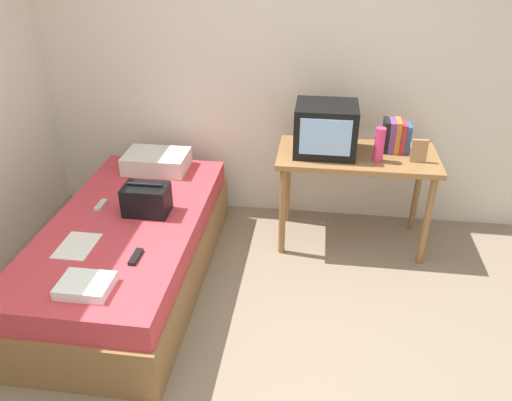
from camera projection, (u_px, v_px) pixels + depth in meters
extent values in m
plane|color=#84705B|center=(244.00, 385.00, 2.77)|extent=(8.00, 8.00, 0.00)
cube|color=beige|center=(282.00, 61.00, 3.86)|extent=(5.20, 0.10, 2.60)
cube|color=olive|center=(131.00, 260.00, 3.50)|extent=(1.00, 2.00, 0.34)
cube|color=#C63842|center=(127.00, 229.00, 3.37)|extent=(0.97, 1.94, 0.17)
cube|color=olive|center=(357.00, 155.00, 3.67)|extent=(1.16, 0.60, 0.04)
cylinder|color=olive|center=(282.00, 212.00, 3.70)|extent=(0.05, 0.05, 0.72)
cylinder|color=olive|center=(427.00, 221.00, 3.58)|extent=(0.05, 0.05, 0.72)
cylinder|color=olive|center=(287.00, 182.00, 4.12)|extent=(0.05, 0.05, 0.72)
cylinder|color=olive|center=(417.00, 190.00, 4.00)|extent=(0.05, 0.05, 0.72)
cube|color=black|center=(326.00, 129.00, 3.59)|extent=(0.44, 0.38, 0.36)
cube|color=#8CB2E0|center=(325.00, 138.00, 3.42)|extent=(0.35, 0.01, 0.26)
cylinder|color=#E53372|center=(379.00, 145.00, 3.47)|extent=(0.07, 0.07, 0.25)
cube|color=black|center=(385.00, 135.00, 3.65)|extent=(0.04, 0.16, 0.24)
cube|color=#7A3D89|center=(391.00, 136.00, 3.64)|extent=(0.04, 0.16, 0.23)
cube|color=#CC7233|center=(397.00, 136.00, 3.64)|extent=(0.04, 0.16, 0.24)
cube|color=#B72D33|center=(402.00, 137.00, 3.63)|extent=(0.04, 0.16, 0.22)
cube|color=#2D5699|center=(407.00, 138.00, 3.63)|extent=(0.03, 0.14, 0.21)
cube|color=#9E754C|center=(419.00, 151.00, 3.48)|extent=(0.11, 0.02, 0.17)
cube|color=silver|center=(157.00, 161.00, 3.96)|extent=(0.49, 0.34, 0.14)
cube|color=black|center=(147.00, 200.00, 3.35)|extent=(0.30, 0.20, 0.20)
cylinder|color=black|center=(145.00, 184.00, 3.30)|extent=(0.24, 0.02, 0.02)
cube|color=white|center=(77.00, 246.00, 3.05)|extent=(0.21, 0.29, 0.01)
cube|color=black|center=(136.00, 257.00, 2.94)|extent=(0.04, 0.16, 0.02)
cube|color=#B7B7BC|center=(101.00, 205.00, 3.47)|extent=(0.04, 0.14, 0.02)
cube|color=white|center=(85.00, 286.00, 2.68)|extent=(0.28, 0.22, 0.06)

